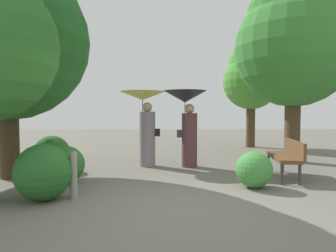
% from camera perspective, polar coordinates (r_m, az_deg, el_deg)
% --- Properties ---
extents(ground_plane, '(40.00, 40.00, 0.00)m').
position_cam_1_polar(ground_plane, '(4.92, 0.69, -14.50)').
color(ground_plane, '#6B665B').
extents(person_left, '(1.21, 1.21, 1.99)m').
position_cam_1_polar(person_left, '(7.97, -4.45, 2.24)').
color(person_left, gray).
rests_on(person_left, ground).
extents(person_right, '(1.12, 1.12, 2.01)m').
position_cam_1_polar(person_right, '(7.86, 3.59, 2.51)').
color(person_right, '#563338').
rests_on(person_right, ground).
extents(park_bench, '(0.71, 1.56, 0.83)m').
position_cam_1_polar(park_bench, '(7.09, 21.69, -5.12)').
color(park_bench, '#38383D').
rests_on(park_bench, ground).
extents(tree_near_right, '(2.29, 2.29, 4.33)m').
position_cam_1_polar(tree_near_right, '(12.77, 15.59, 9.20)').
color(tree_near_right, '#4C3823').
rests_on(tree_near_right, ground).
extents(tree_mid_left, '(3.48, 3.48, 5.20)m').
position_cam_1_polar(tree_mid_left, '(7.60, -28.44, 16.20)').
color(tree_mid_left, '#42301E').
rests_on(tree_mid_left, ground).
extents(tree_mid_right, '(3.35, 3.35, 5.48)m').
position_cam_1_polar(tree_mid_right, '(9.59, 22.92, 15.12)').
color(tree_mid_right, '#4C3823').
rests_on(tree_mid_right, ground).
extents(bush_path_left, '(0.70, 0.70, 0.70)m').
position_cam_1_polar(bush_path_left, '(6.00, 16.10, -8.00)').
color(bush_path_left, '#428C3D').
rests_on(bush_path_left, ground).
extents(bush_path_right, '(0.76, 0.76, 0.76)m').
position_cam_1_polar(bush_path_right, '(6.49, -18.92, -6.95)').
color(bush_path_right, '#2D6B28').
rests_on(bush_path_right, ground).
extents(bush_behind_bench, '(0.87, 0.87, 0.87)m').
position_cam_1_polar(bush_behind_bench, '(7.87, -21.30, -4.88)').
color(bush_behind_bench, '#2D6B28').
rests_on(bush_behind_bench, ground).
extents(bush_far_side, '(0.93, 0.93, 0.93)m').
position_cam_1_polar(bush_far_side, '(5.36, -22.66, -8.11)').
color(bush_far_side, '#235B23').
rests_on(bush_far_side, ground).
extents(path_marker_post, '(0.12, 0.12, 0.79)m').
position_cam_1_polar(path_marker_post, '(5.30, -17.57, -8.96)').
color(path_marker_post, gray).
rests_on(path_marker_post, ground).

